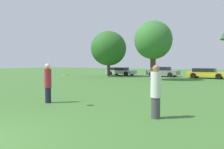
# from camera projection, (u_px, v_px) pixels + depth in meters

# --- Properties ---
(person_thrower) EXTENTS (0.31, 0.31, 1.76)m
(person_thrower) POSITION_uv_depth(u_px,v_px,m) (48.00, 83.00, 10.06)
(person_thrower) COLOR #191E33
(person_thrower) RESTS_ON ground
(person_catcher) EXTENTS (0.34, 0.34, 1.72)m
(person_catcher) POSITION_uv_depth(u_px,v_px,m) (156.00, 92.00, 7.24)
(person_catcher) COLOR #3F3F47
(person_catcher) RESTS_ON ground
(frisbee) EXTENTS (0.29, 0.29, 0.09)m
(frisbee) POSITION_uv_depth(u_px,v_px,m) (66.00, 75.00, 9.24)
(frisbee) COLOR yellow
(tree_0) EXTENTS (4.57, 4.57, 5.84)m
(tree_0) POSITION_uv_depth(u_px,v_px,m) (109.00, 48.00, 29.17)
(tree_0) COLOR #473323
(tree_0) RESTS_ON ground
(tree_1) EXTENTS (3.86, 3.86, 6.06)m
(tree_1) POSITION_uv_depth(u_px,v_px,m) (153.00, 40.00, 23.09)
(tree_1) COLOR #473323
(tree_1) RESTS_ON ground
(parked_car_silver) EXTENTS (4.17, 1.99, 1.11)m
(parked_car_silver) POSITION_uv_depth(u_px,v_px,m) (121.00, 71.00, 32.07)
(parked_car_silver) COLOR #B2B2B7
(parked_car_silver) RESTS_ON ground
(parked_car_grey) EXTENTS (3.98, 2.07, 1.26)m
(parked_car_grey) POSITION_uv_depth(u_px,v_px,m) (162.00, 71.00, 29.17)
(parked_car_grey) COLOR slate
(parked_car_grey) RESTS_ON ground
(parked_car_yellow) EXTENTS (4.27, 2.10, 1.15)m
(parked_car_yellow) POSITION_uv_depth(u_px,v_px,m) (206.00, 73.00, 25.80)
(parked_car_yellow) COLOR gold
(parked_car_yellow) RESTS_ON ground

